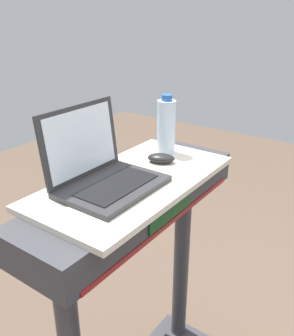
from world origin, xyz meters
TOP-DOWN VIEW (x-y plane):
  - desk_board at (0.00, 0.70)m, footprint 0.72×0.37m
  - laptop at (-0.10, 0.75)m, footprint 0.32×0.26m
  - computer_mouse at (0.17, 0.71)m, footprint 0.10×0.12m
  - water_bottle at (0.26, 0.75)m, footprint 0.07×0.07m

SIDE VIEW (x-z plane):
  - desk_board at x=0.00m, z-range 1.10..1.12m
  - computer_mouse at x=0.17m, z-range 1.12..1.15m
  - laptop at x=-0.10m, z-range 1.05..1.29m
  - water_bottle at x=0.26m, z-range 1.11..1.34m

